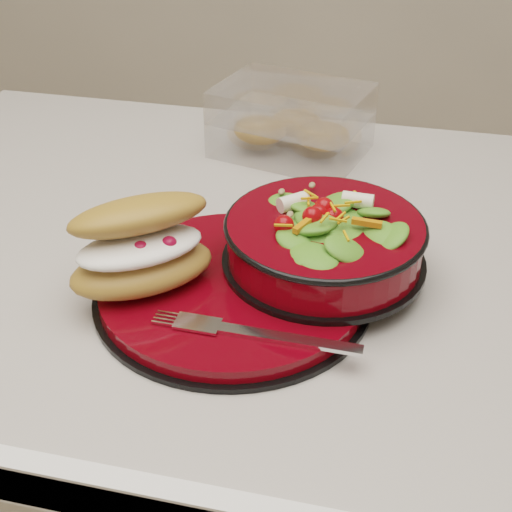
% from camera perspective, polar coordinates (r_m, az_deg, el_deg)
% --- Properties ---
extents(island_counter, '(1.24, 0.74, 0.90)m').
position_cam_1_polar(island_counter, '(1.12, 4.47, -18.82)').
color(island_counter, silver).
rests_on(island_counter, ground).
extents(dinner_plate, '(0.29, 0.29, 0.02)m').
position_cam_1_polar(dinner_plate, '(0.73, -1.84, -2.63)').
color(dinner_plate, black).
rests_on(dinner_plate, island_counter).
extents(salad_bowl, '(0.21, 0.21, 0.09)m').
position_cam_1_polar(salad_bowl, '(0.74, 5.53, 1.67)').
color(salad_bowl, black).
rests_on(salad_bowl, dinner_plate).
extents(croissant, '(0.16, 0.16, 0.09)m').
position_cam_1_polar(croissant, '(0.71, -9.07, 0.79)').
color(croissant, '#A26D31').
rests_on(croissant, dinner_plate).
extents(fork, '(0.18, 0.02, 0.00)m').
position_cam_1_polar(fork, '(0.65, 0.32, -6.26)').
color(fork, silver).
rests_on(fork, dinner_plate).
extents(pastry_box, '(0.23, 0.19, 0.09)m').
position_cam_1_polar(pastry_box, '(1.02, 2.87, 10.65)').
color(pastry_box, white).
rests_on(pastry_box, island_counter).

